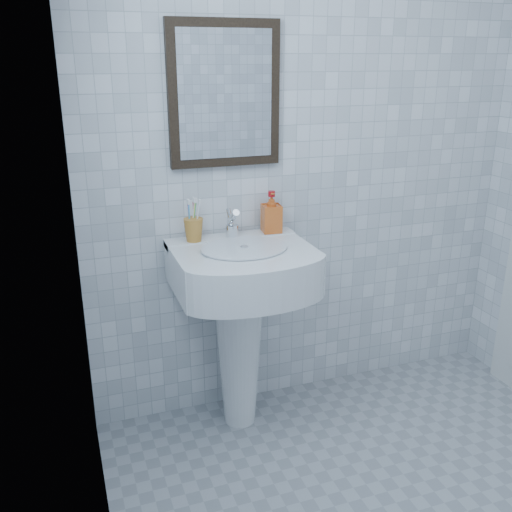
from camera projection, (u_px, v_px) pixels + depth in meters
name	position (u px, v px, depth m)	size (l,w,h in m)	color
wall_back	(309.00, 158.00, 2.72)	(2.20, 0.02, 2.50)	white
wall_left	(91.00, 268.00, 1.31)	(0.02, 2.40, 2.50)	white
washbasin	(240.00, 306.00, 2.61)	(0.61, 0.44, 0.93)	white
faucet	(232.00, 225.00, 2.59)	(0.06, 0.13, 0.15)	silver
toothbrush_cup	(194.00, 230.00, 2.54)	(0.09, 0.09, 0.10)	#C17D2E
soap_dispenser	(271.00, 212.00, 2.66)	(0.09, 0.09, 0.19)	red
wall_mirror	(225.00, 95.00, 2.47)	(0.50, 0.04, 0.62)	black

